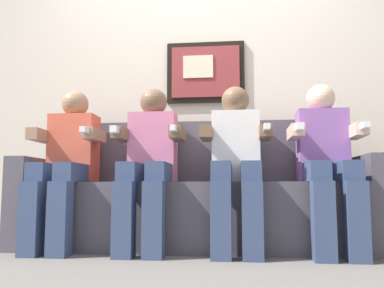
{
  "coord_description": "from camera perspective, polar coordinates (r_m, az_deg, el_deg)",
  "views": [
    {
      "loc": [
        0.29,
        -2.53,
        0.4
      ],
      "look_at": [
        0.0,
        0.15,
        0.7
      ],
      "focal_mm": 38.51,
      "sensor_mm": 36.0,
      "label": 1
    }
  ],
  "objects": [
    {
      "name": "ground_plane",
      "position": [
        2.58,
        -0.37,
        -15.27
      ],
      "size": [
        6.3,
        6.3,
        0.0
      ],
      "primitive_type": "plane",
      "color": "#66605B"
    },
    {
      "name": "back_wall_assembly",
      "position": [
        3.43,
        1.13,
        8.9
      ],
      "size": [
        4.85,
        0.1,
        2.6
      ],
      "color": "beige",
      "rests_on": "ground_plane"
    },
    {
      "name": "person_leftmost",
      "position": [
        2.93,
        -16.98,
        -2.05
      ],
      "size": [
        0.46,
        0.56,
        1.11
      ],
      "color": "#D8593F",
      "rests_on": "ground_plane"
    },
    {
      "name": "couch",
      "position": [
        2.88,
        0.38,
        -8.09
      ],
      "size": [
        2.45,
        0.58,
        0.9
      ],
      "color": "#514C56",
      "rests_on": "ground_plane"
    },
    {
      "name": "person_left_center",
      "position": [
        2.76,
        -5.93,
        -2.03
      ],
      "size": [
        0.46,
        0.56,
        1.11
      ],
      "color": "pink",
      "rests_on": "ground_plane"
    },
    {
      "name": "person_rightmost",
      "position": [
        2.76,
        18.14,
        -1.75
      ],
      "size": [
        0.46,
        0.56,
        1.11
      ],
      "color": "#8C59A5",
      "rests_on": "ground_plane"
    },
    {
      "name": "person_right_center",
      "position": [
        2.7,
        6.12,
        -1.94
      ],
      "size": [
        0.46,
        0.56,
        1.11
      ],
      "color": "white",
      "rests_on": "ground_plane"
    }
  ]
}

